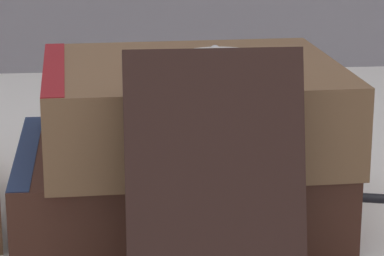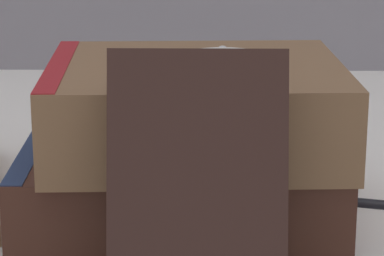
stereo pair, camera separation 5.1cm
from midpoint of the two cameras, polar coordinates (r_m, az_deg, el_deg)
name	(u,v)px [view 1 (the left image)]	position (r m, az deg, el deg)	size (l,w,h in m)	color
ground_plane	(99,244)	(0.52, -8.67, -7.26)	(3.00, 3.00, 0.00)	white
book_flat_bottom	(167,180)	(0.55, -4.24, -3.34)	(0.19, 0.15, 0.04)	#422319
book_flat_top	(183,107)	(0.53, -3.32, 1.28)	(0.18, 0.15, 0.05)	brown
book_leaning_front	(214,186)	(0.44, -1.90, -3.69)	(0.09, 0.05, 0.12)	#331E19
pocket_watch	(220,59)	(0.52, -1.03, 4.31)	(0.05, 0.05, 0.01)	silver
reading_glasses	(98,137)	(0.71, -7.97, -0.60)	(0.11, 0.06, 0.00)	#ADADB2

